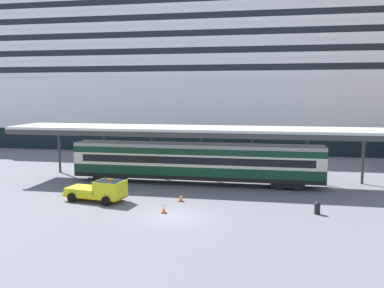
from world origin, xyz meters
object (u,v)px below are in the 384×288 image
cruise_ship (302,75)px  train_carriage (196,161)px  service_truck (101,190)px  traffic_cone_near (164,209)px  quay_bollard (317,207)px  traffic_cone_mid (181,197)px

cruise_ship → train_carriage: (-12.95, -35.75, -10.02)m
cruise_ship → service_truck: bearing=-114.2°
traffic_cone_near → quay_bollard: (11.53, 1.82, 0.17)m
quay_bollard → cruise_ship: bearing=87.3°
train_carriage → service_truck: (-6.79, -8.06, -1.32)m
traffic_cone_mid → quay_bollard: size_ratio=0.73×
train_carriage → quay_bollard: 13.89m
traffic_cone_near → quay_bollard: size_ratio=0.74×
service_truck → traffic_cone_mid: service_truck is taller
traffic_cone_near → cruise_ship: bearing=73.5°
train_carriage → quay_bollard: train_carriage is taller
train_carriage → traffic_cone_near: size_ratio=35.22×
traffic_cone_mid → quay_bollard: (10.94, -1.69, 0.17)m
cruise_ship → traffic_cone_mid: 46.11m
service_truck → traffic_cone_mid: size_ratio=7.75×
traffic_cone_mid → quay_bollard: 11.07m
train_carriage → service_truck: bearing=-130.1°
service_truck → traffic_cone_mid: (6.68, 1.24, -0.64)m
cruise_ship → quay_bollard: size_ratio=165.43×
train_carriage → cruise_ship: bearing=70.1°
cruise_ship → traffic_cone_near: 49.53m
service_truck → quay_bollard: 17.63m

